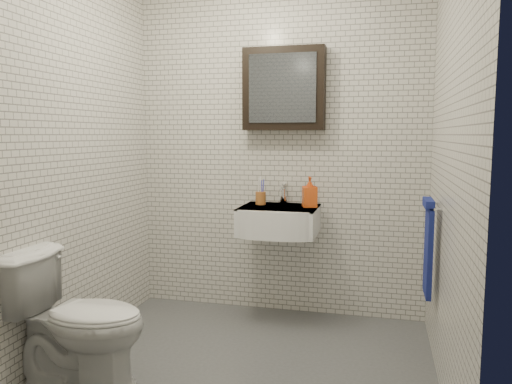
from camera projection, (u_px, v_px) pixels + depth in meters
ground at (244, 365)px, 2.97m from camera, size 2.20×2.00×0.01m
room_shell at (244, 117)px, 2.80m from camera, size 2.22×2.02×2.51m
washbasin at (278, 220)px, 3.57m from camera, size 0.55×0.50×0.20m
faucet at (283, 195)px, 3.74m from camera, size 0.06×0.20×0.15m
mirror_cabinet at (284, 89)px, 3.65m from camera, size 0.60×0.15×0.60m
towel_rail at (429, 243)px, 2.97m from camera, size 0.09×0.30×0.58m
toothbrush_cup at (261, 197)px, 3.71m from camera, size 0.09×0.09×0.21m
soap_bottle at (310, 192)px, 3.57m from camera, size 0.12×0.13×0.22m
toilet at (78, 320)px, 2.67m from camera, size 0.76×0.45×0.76m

